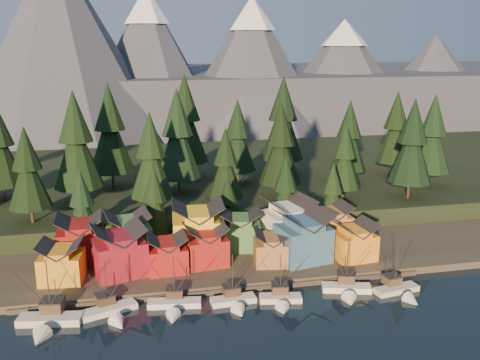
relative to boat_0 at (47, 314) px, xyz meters
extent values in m
plane|color=black|center=(32.27, -9.06, -2.43)|extent=(500.00, 500.00, 0.00)
cube|color=#363027|center=(32.27, 30.94, -1.68)|extent=(400.00, 50.00, 1.50)
cube|color=black|center=(32.27, 80.94, 0.57)|extent=(420.00, 100.00, 6.00)
cube|color=#433A2F|center=(32.27, 7.44, -1.93)|extent=(80.00, 4.00, 1.00)
cube|color=#4A505F|center=(32.27, 230.94, 12.57)|extent=(560.00, 160.00, 30.00)
cone|color=#4A505F|center=(-12.73, 170.94, 42.57)|extent=(100.00, 100.00, 90.00)
cone|color=#4A505F|center=(27.27, 188.94, 33.57)|extent=(80.00, 80.00, 72.00)
cone|color=white|center=(27.27, 188.94, 60.93)|extent=(22.40, 22.40, 17.28)
cone|color=#4A505F|center=(77.27, 176.94, 31.57)|extent=(84.00, 84.00, 68.00)
cone|color=white|center=(77.27, 176.94, 57.41)|extent=(23.52, 23.52, 16.32)
cone|color=#4A505F|center=(132.27, 192.94, 26.57)|extent=(92.00, 92.00, 58.00)
cone|color=white|center=(132.27, 192.94, 48.61)|extent=(25.76, 25.76, 13.92)
cone|color=#4A505F|center=(192.27, 200.94, 22.57)|extent=(88.00, 88.00, 50.00)
cube|color=beige|center=(0.21, 1.23, -2.03)|extent=(11.29, 5.19, 1.83)
cone|color=beige|center=(-0.79, -4.65, -2.03)|extent=(4.00, 4.23, 3.43)
cube|color=black|center=(0.21, 1.23, -2.72)|extent=(11.56, 5.29, 0.40)
cube|color=#4F3A2A|center=(0.54, 3.19, -0.26)|extent=(4.18, 3.99, 2.06)
cube|color=#262323|center=(0.54, 3.19, 0.88)|extent=(4.44, 4.26, 0.23)
cylinder|color=black|center=(0.32, 1.88, 3.97)|extent=(0.21, 0.21, 10.29)
cylinder|color=black|center=(0.92, 5.41, 1.34)|extent=(0.16, 0.16, 5.03)
cube|color=silver|center=(10.01, 2.74, -2.09)|extent=(10.47, 6.14, 1.55)
cone|color=silver|center=(11.88, -2.47, -2.09)|extent=(3.90, 4.22, 2.91)
cube|color=black|center=(10.01, 2.74, -2.67)|extent=(10.72, 6.27, 0.34)
cube|color=#483526|center=(9.39, 4.48, -0.59)|extent=(3.90, 3.78, 1.74)
cube|color=#262323|center=(9.39, 4.48, 0.38)|extent=(4.15, 4.03, 0.19)
cylinder|color=black|center=(9.81, 3.32, 3.00)|extent=(0.17, 0.17, 8.72)
cylinder|color=black|center=(8.69, 6.45, 0.77)|extent=(0.14, 0.14, 4.27)
cube|color=silver|center=(21.82, 2.80, -2.10)|extent=(10.07, 4.23, 1.51)
cone|color=silver|center=(21.03, -2.50, -2.10)|extent=(3.29, 3.71, 2.83)
cube|color=black|center=(21.82, 2.80, -2.67)|extent=(10.31, 4.31, 0.33)
cube|color=#482F26|center=(22.08, 4.57, -0.64)|extent=(3.40, 3.24, 1.70)
cube|color=#262323|center=(22.08, 4.57, 0.30)|extent=(3.61, 3.45, 0.19)
cylinder|color=black|center=(21.91, 3.39, 2.85)|extent=(0.17, 0.17, 8.48)
cylinder|color=black|center=(22.38, 6.57, 0.68)|extent=(0.13, 0.13, 4.15)
cube|color=silver|center=(32.66, 1.75, -2.10)|extent=(8.53, 3.36, 1.51)
cone|color=silver|center=(32.95, -2.83, -2.10)|extent=(3.00, 3.03, 2.82)
cube|color=black|center=(32.66, 1.75, -2.67)|extent=(8.74, 3.42, 0.33)
cube|color=#483326|center=(32.56, 3.28, -0.64)|extent=(3.19, 3.01, 1.69)
cube|color=#262323|center=(32.56, 3.28, 0.30)|extent=(3.39, 3.21, 0.19)
cylinder|color=black|center=(32.62, 2.26, 2.84)|extent=(0.17, 0.17, 8.47)
cylinder|color=black|center=(32.45, 5.01, 0.67)|extent=(0.13, 0.13, 4.14)
cube|color=silver|center=(41.46, 0.62, -2.11)|extent=(8.23, 4.11, 1.49)
cone|color=silver|center=(40.71, -3.63, -2.11)|extent=(3.21, 3.13, 2.79)
cube|color=black|center=(41.46, 0.62, -2.66)|extent=(8.42, 4.19, 0.33)
cube|color=brown|center=(41.71, 2.03, -0.67)|extent=(3.41, 3.26, 1.67)
cube|color=#262323|center=(41.71, 2.03, 0.26)|extent=(3.63, 3.47, 0.19)
cylinder|color=black|center=(41.54, 1.09, 2.77)|extent=(0.17, 0.17, 8.36)
cylinder|color=black|center=(41.99, 3.64, 0.63)|extent=(0.13, 0.13, 4.09)
cube|color=white|center=(55.26, 1.99, -2.08)|extent=(9.84, 5.40, 1.60)
cone|color=white|center=(53.88, -2.96, -2.08)|extent=(3.75, 3.89, 3.00)
cube|color=black|center=(55.26, 1.99, -2.68)|extent=(10.07, 5.51, 0.35)
cube|color=brown|center=(55.72, 3.65, -0.53)|extent=(3.89, 3.75, 1.80)
cube|color=#262323|center=(55.72, 3.65, 0.47)|extent=(4.13, 3.99, 0.20)
cylinder|color=black|center=(55.41, 2.54, 3.17)|extent=(0.18, 0.18, 9.00)
cylinder|color=black|center=(56.24, 5.52, 0.87)|extent=(0.14, 0.14, 4.40)
cube|color=beige|center=(64.54, -0.56, -2.11)|extent=(9.27, 4.16, 1.50)
cone|color=beige|center=(65.30, -5.40, -2.11)|extent=(3.24, 3.45, 2.80)
cube|color=black|center=(64.54, -0.56, -2.67)|extent=(9.49, 4.24, 0.33)
cube|color=brown|center=(64.28, 1.06, -0.66)|extent=(3.39, 3.23, 1.68)
cube|color=#262323|center=(64.28, 1.06, 0.28)|extent=(3.60, 3.45, 0.19)
cylinder|color=black|center=(64.45, -0.02, 2.80)|extent=(0.17, 0.17, 8.41)
cylinder|color=black|center=(63.99, 2.89, 0.65)|extent=(0.13, 0.13, 4.11)
cube|color=orange|center=(1.09, 14.98, 1.86)|extent=(8.94, 8.06, 5.58)
cube|color=orange|center=(1.09, 14.98, 5.21)|extent=(5.30, 7.46, 1.14)
cube|color=maroon|center=(12.13, 15.94, 2.62)|extent=(11.58, 10.77, 7.10)
cube|color=maroon|center=(12.13, 15.94, 6.85)|extent=(7.24, 9.58, 1.38)
cube|color=maroon|center=(21.58, 15.67, 1.69)|extent=(8.27, 7.78, 5.24)
cube|color=maroon|center=(21.58, 15.67, 4.85)|extent=(4.73, 7.43, 1.11)
cube|color=maroon|center=(29.90, 17.21, 2.03)|extent=(9.09, 8.21, 5.92)
cube|color=maroon|center=(29.90, 17.21, 5.57)|extent=(5.32, 7.68, 1.18)
cube|color=#996636|center=(43.40, 14.59, 1.56)|extent=(7.87, 7.87, 4.99)
cube|color=#996636|center=(43.40, 14.59, 4.53)|extent=(4.73, 7.30, 0.98)
cube|color=#35617F|center=(50.49, 14.80, 2.87)|extent=(11.80, 10.51, 7.60)
cube|color=#35617F|center=(50.49, 14.80, 7.38)|extent=(7.21, 9.45, 1.45)
cube|color=orange|center=(61.54, 13.46, 1.91)|extent=(9.04, 8.12, 5.69)
cube|color=orange|center=(61.54, 13.46, 5.33)|extent=(5.32, 7.56, 1.16)
cube|color=maroon|center=(4.06, 24.01, 2.71)|extent=(9.55, 8.54, 7.28)
cube|color=maroon|center=(4.06, 24.01, 6.99)|extent=(5.34, 8.27, 1.32)
cube|color=#4A7941|center=(14.02, 24.17, 2.73)|extent=(10.23, 9.77, 7.32)
cube|color=#4A7941|center=(14.02, 24.17, 7.01)|extent=(6.20, 8.96, 1.27)
cube|color=yellow|center=(29.14, 23.42, 3.20)|extent=(11.63, 10.09, 8.27)
cube|color=yellow|center=(29.14, 23.42, 8.09)|extent=(6.67, 9.57, 1.55)
cube|color=#3D713D|center=(38.81, 24.20, 2.19)|extent=(10.03, 8.78, 6.25)
cube|color=#3D713D|center=(38.81, 24.20, 5.92)|extent=(6.09, 7.91, 1.24)
cube|color=white|center=(49.92, 23.66, 3.04)|extent=(11.85, 10.98, 7.93)
cube|color=white|center=(49.92, 23.66, 7.70)|extent=(7.32, 9.85, 1.43)
cube|color=#AF733E|center=(60.56, 24.11, 2.33)|extent=(8.36, 7.89, 6.52)
cube|color=#AF733E|center=(60.56, 24.11, 6.14)|extent=(4.75, 7.57, 1.13)
cylinder|color=#332319|center=(-17.73, 58.94, 5.90)|extent=(0.70, 0.70, 4.67)
cone|color=black|center=(-17.73, 58.94, 16.03)|extent=(11.43, 11.43, 16.10)
cylinder|color=#332319|center=(-7.73, 38.94, 5.58)|extent=(0.70, 0.70, 4.02)
cone|color=black|center=(-7.73, 38.94, 14.30)|extent=(9.84, 9.84, 13.86)
cone|color=black|center=(-7.73, 38.94, 21.45)|extent=(6.71, 6.71, 10.06)
cylinder|color=#332319|center=(2.27, 50.94, 6.17)|extent=(0.70, 0.70, 5.21)
cone|color=black|center=(2.27, 50.94, 17.47)|extent=(12.74, 12.74, 17.95)
cone|color=black|center=(2.27, 50.94, 26.73)|extent=(8.69, 8.69, 13.03)
cylinder|color=#332319|center=(10.27, 65.94, 6.22)|extent=(0.70, 0.70, 5.31)
cone|color=black|center=(10.27, 65.94, 17.72)|extent=(12.97, 12.97, 18.28)
cone|color=black|center=(10.27, 65.94, 27.15)|extent=(8.84, 8.84, 13.27)
cylinder|color=#332319|center=(20.27, 40.94, 5.78)|extent=(0.70, 0.70, 4.42)
cone|color=black|center=(20.27, 40.94, 15.35)|extent=(10.80, 10.80, 15.22)
cone|color=black|center=(20.27, 40.94, 23.21)|extent=(7.36, 7.36, 11.05)
cylinder|color=#332319|center=(28.27, 55.94, 6.13)|extent=(0.70, 0.70, 5.13)
cone|color=black|center=(28.27, 55.94, 17.25)|extent=(12.54, 12.54, 17.67)
cone|color=black|center=(28.27, 55.94, 26.37)|extent=(8.55, 8.55, 12.83)
cylinder|color=#332319|center=(38.27, 38.94, 5.41)|extent=(0.70, 0.70, 3.68)
cone|color=black|center=(38.27, 38.94, 13.39)|extent=(9.01, 9.01, 12.69)
cone|color=black|center=(38.27, 38.94, 19.95)|extent=(6.14, 6.14, 9.21)
cylinder|color=#332319|center=(46.27, 62.94, 5.77)|extent=(0.70, 0.70, 4.41)
cone|color=black|center=(46.27, 62.94, 15.32)|extent=(10.78, 10.78, 15.19)
cone|color=black|center=(46.27, 62.94, 23.16)|extent=(7.35, 7.35, 11.02)
cylinder|color=#332319|center=(54.27, 45.94, 5.86)|extent=(0.70, 0.70, 4.58)
cone|color=black|center=(54.27, 45.94, 15.78)|extent=(11.19, 11.19, 15.77)
cone|color=black|center=(54.27, 45.94, 23.92)|extent=(7.63, 7.63, 11.45)
cylinder|color=#332319|center=(62.27, 70.94, 6.28)|extent=(0.70, 0.70, 5.42)
cone|color=black|center=(62.27, 70.94, 18.01)|extent=(13.24, 13.24, 18.66)
cone|color=black|center=(62.27, 70.94, 27.64)|extent=(9.03, 9.03, 13.54)
cylinder|color=#332319|center=(70.27, 40.94, 5.38)|extent=(0.70, 0.70, 3.62)
cone|color=black|center=(70.27, 40.94, 13.22)|extent=(8.85, 8.85, 12.47)
cone|color=black|center=(70.27, 40.94, 19.66)|extent=(6.03, 6.03, 9.05)
cylinder|color=#332319|center=(78.27, 56.94, 5.74)|extent=(0.70, 0.70, 4.34)
cone|color=black|center=(78.27, 56.94, 15.14)|extent=(10.61, 10.61, 14.95)
cone|color=black|center=(78.27, 56.94, 22.86)|extent=(7.23, 7.23, 10.85)
cylinder|color=#332319|center=(88.27, 38.94, 5.94)|extent=(0.70, 0.70, 4.74)
cone|color=black|center=(88.27, 38.94, 16.19)|extent=(11.57, 11.57, 16.31)
cone|color=black|center=(88.27, 38.94, 24.61)|extent=(7.89, 7.89, 11.84)
cylinder|color=#332319|center=(96.27, 62.94, 5.89)|extent=(0.70, 0.70, 4.63)
cone|color=black|center=(96.27, 62.94, 15.93)|extent=(11.33, 11.33, 15.96)
cone|color=black|center=(96.27, 62.94, 24.17)|extent=(7.72, 7.72, 11.59)
cylinder|color=#332319|center=(32.27, 72.94, 6.37)|extent=(0.70, 0.70, 5.60)
cone|color=black|center=(32.27, 72.94, 18.49)|extent=(13.68, 13.68, 19.28)
cone|color=black|center=(32.27, 72.94, 28.44)|extent=(9.33, 9.33, 13.99)
cylinder|color=#332319|center=(100.27, 48.94, 5.92)|extent=(0.70, 0.70, 4.71)
cone|color=black|center=(100.27, 48.94, 16.14)|extent=(11.52, 11.52, 16.24)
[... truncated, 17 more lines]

